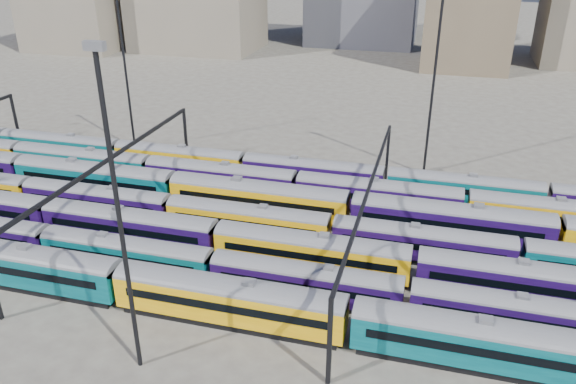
% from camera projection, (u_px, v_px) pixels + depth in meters
% --- Properties ---
extents(ground, '(500.00, 500.00, 0.00)m').
position_uv_depth(ground, '(277.00, 240.00, 63.22)').
color(ground, '#46423B').
rests_on(ground, ground).
extents(rake_0, '(127.66, 3.11, 5.25)m').
position_uv_depth(rake_0, '(350.00, 316.00, 46.38)').
color(rake_0, black).
rests_on(rake_0, ground).
extents(rake_1, '(111.05, 2.71, 4.55)m').
position_uv_depth(rake_1, '(407.00, 294.00, 49.88)').
color(rake_1, black).
rests_on(rake_1, ground).
extents(rake_2, '(142.60, 2.98, 5.01)m').
position_uv_depth(rake_2, '(311.00, 248.00, 56.51)').
color(rake_2, black).
rests_on(rake_2, ground).
extents(rake_3, '(114.71, 2.80, 4.70)m').
position_uv_depth(rake_3, '(332.00, 228.00, 60.68)').
color(rake_3, black).
rests_on(rake_3, ground).
extents(rake_4, '(133.08, 3.24, 5.47)m').
position_uv_depth(rake_4, '(350.00, 206.00, 64.59)').
color(rake_4, black).
rests_on(rake_4, ground).
extents(rake_5, '(123.02, 3.00, 5.05)m').
position_uv_depth(rake_5, '(149.00, 167.00, 75.80)').
color(rake_5, black).
rests_on(rake_5, ground).
extents(rake_6, '(135.88, 2.84, 4.77)m').
position_uv_depth(rake_6, '(179.00, 156.00, 79.73)').
color(rake_6, black).
rests_on(rake_6, ground).
extents(gantry_1, '(0.35, 40.35, 8.03)m').
position_uv_depth(gantry_1, '(111.00, 167.00, 65.10)').
color(gantry_1, black).
rests_on(gantry_1, ground).
extents(gantry_2, '(0.35, 40.35, 8.03)m').
position_uv_depth(gantry_2, '(369.00, 196.00, 57.95)').
color(gantry_2, black).
rests_on(gantry_2, ground).
extents(mast_1, '(1.40, 0.50, 25.60)m').
position_uv_depth(mast_1, '(124.00, 61.00, 83.64)').
color(mast_1, black).
rests_on(mast_1, ground).
extents(mast_2, '(1.40, 0.50, 25.60)m').
position_uv_depth(mast_2, '(118.00, 210.00, 39.26)').
color(mast_2, black).
rests_on(mast_2, ground).
extents(mast_3, '(1.40, 0.50, 25.60)m').
position_uv_depth(mast_3, '(434.00, 77.00, 74.66)').
color(mast_3, black).
rests_on(mast_3, ground).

